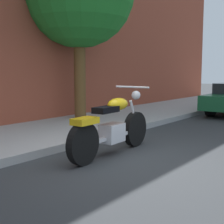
% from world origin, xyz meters
% --- Properties ---
extents(ground_plane, '(60.00, 60.00, 0.00)m').
position_xyz_m(ground_plane, '(0.00, 0.00, 0.00)').
color(ground_plane, '#303335').
extents(sidewalk, '(24.56, 2.59, 0.14)m').
position_xyz_m(sidewalk, '(0.00, 2.62, 0.07)').
color(sidewalk, '#A2A2A2').
rests_on(sidewalk, ground).
extents(motorcycle, '(2.23, 0.70, 1.16)m').
position_xyz_m(motorcycle, '(0.17, 0.51, 0.47)').
color(motorcycle, black).
rests_on(motorcycle, ground).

